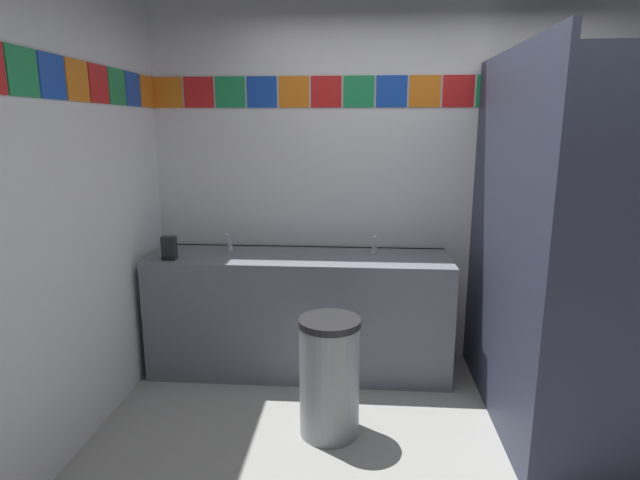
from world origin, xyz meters
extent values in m
cube|color=silver|center=(0.00, 1.53, 1.39)|extent=(3.91, 0.08, 2.78)
cube|color=orange|center=(-1.84, 1.48, 1.98)|extent=(0.22, 0.01, 0.22)
cube|color=red|center=(-1.61, 1.48, 1.98)|extent=(0.22, 0.01, 0.22)
cube|color=#1E8C4C|center=(-1.38, 1.48, 1.98)|extent=(0.22, 0.01, 0.22)
cube|color=#1947B7|center=(-1.15, 1.48, 1.98)|extent=(0.22, 0.01, 0.22)
cube|color=orange|center=(-0.92, 1.48, 1.98)|extent=(0.22, 0.01, 0.22)
cube|color=red|center=(-0.69, 1.48, 1.98)|extent=(0.22, 0.01, 0.22)
cube|color=#1E8C4C|center=(-0.46, 1.48, 1.98)|extent=(0.22, 0.01, 0.22)
cube|color=#1947B7|center=(-0.23, 1.48, 1.98)|extent=(0.22, 0.01, 0.22)
cube|color=orange|center=(0.00, 1.48, 1.98)|extent=(0.22, 0.01, 0.22)
cube|color=red|center=(0.23, 1.48, 1.98)|extent=(0.22, 0.01, 0.22)
cube|color=#1E8C4C|center=(0.46, 1.48, 1.98)|extent=(0.22, 0.01, 0.22)
cube|color=#1947B7|center=(0.69, 1.48, 1.98)|extent=(0.22, 0.01, 0.22)
cube|color=orange|center=(0.92, 1.48, 1.98)|extent=(0.22, 0.01, 0.22)
cube|color=red|center=(1.15, 1.48, 1.98)|extent=(0.22, 0.01, 0.22)
cube|color=#1E8C4C|center=(1.38, 1.48, 1.98)|extent=(0.22, 0.01, 0.22)
cube|color=silver|center=(-2.00, 0.00, 1.39)|extent=(0.08, 2.98, 2.78)
cube|color=#1E8C4C|center=(-1.95, 0.00, 1.98)|extent=(0.01, 0.22, 0.22)
cube|color=#1947B7|center=(-1.95, 0.23, 1.98)|extent=(0.01, 0.22, 0.22)
cube|color=orange|center=(-1.95, 0.46, 1.98)|extent=(0.01, 0.22, 0.22)
cube|color=red|center=(-1.95, 0.69, 1.98)|extent=(0.01, 0.22, 0.22)
cube|color=#1E8C4C|center=(-1.95, 0.92, 1.98)|extent=(0.01, 0.22, 0.22)
cube|color=#1947B7|center=(-1.95, 1.14, 1.98)|extent=(0.01, 0.22, 0.22)
cube|color=orange|center=(-1.95, 1.37, 1.98)|extent=(0.01, 0.22, 0.22)
cube|color=slate|center=(-0.86, 1.20, 0.43)|extent=(2.10, 0.58, 0.85)
cube|color=slate|center=(-0.86, 1.47, 0.81)|extent=(2.10, 0.03, 0.08)
cylinder|color=#F6DDCF|center=(-1.38, 1.17, 0.80)|extent=(0.34, 0.34, 0.10)
cylinder|color=#F6DDCF|center=(-0.33, 1.17, 0.80)|extent=(0.34, 0.34, 0.10)
cylinder|color=silver|center=(-1.38, 1.31, 0.88)|extent=(0.04, 0.04, 0.05)
cylinder|color=silver|center=(-1.38, 1.26, 0.95)|extent=(0.02, 0.06, 0.09)
cylinder|color=silver|center=(-0.33, 1.31, 0.88)|extent=(0.04, 0.04, 0.05)
cylinder|color=silver|center=(-0.33, 1.26, 0.95)|extent=(0.02, 0.06, 0.09)
cube|color=black|center=(-1.73, 1.02, 0.93)|extent=(0.09, 0.07, 0.16)
cylinder|color=black|center=(-1.73, 0.98, 0.87)|extent=(0.02, 0.02, 0.03)
cube|color=#33384C|center=(0.39, 0.71, 1.08)|extent=(0.04, 1.56, 2.16)
cylinder|color=silver|center=(0.41, -0.05, 1.19)|extent=(0.02, 0.02, 0.10)
cylinder|color=white|center=(0.96, 0.94, 0.20)|extent=(0.38, 0.38, 0.40)
torus|color=white|center=(0.96, 0.94, 0.42)|extent=(0.39, 0.39, 0.05)
cube|color=white|center=(0.96, 1.15, 0.57)|extent=(0.34, 0.17, 0.34)
cylinder|color=#999EA3|center=(-0.60, 0.40, 0.33)|extent=(0.34, 0.34, 0.66)
cylinder|color=#262628|center=(-0.60, 0.40, 0.68)|extent=(0.35, 0.35, 0.04)
camera|label=1|loc=(-0.44, -2.29, 1.74)|focal=28.96mm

